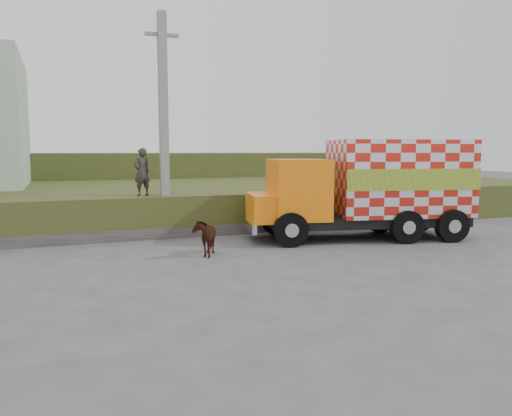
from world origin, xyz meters
name	(u,v)px	position (x,y,z in m)	size (l,w,h in m)	color
ground	(232,259)	(0.00, 0.00, 0.00)	(120.00, 120.00, 0.00)	#474749
embankment	(164,201)	(0.00, 10.00, 0.75)	(40.00, 12.00, 1.50)	#304C19
embankment_far	(130,175)	(0.00, 22.00, 1.50)	(40.00, 12.00, 3.00)	#304C19
retaining_strip	(140,234)	(-2.00, 4.20, 0.20)	(16.00, 0.50, 0.40)	#595651
utility_pole	(164,124)	(-1.00, 4.60, 4.08)	(1.20, 0.30, 8.00)	gray
cargo_truck	(371,188)	(5.74, 1.51, 1.81)	(8.22, 4.16, 3.51)	black
cow	(205,237)	(-0.58, 0.80, 0.57)	(0.61, 1.34, 1.13)	black
pedestrian	(142,172)	(-1.79, 4.80, 2.37)	(0.63, 0.41, 1.73)	#2A2725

